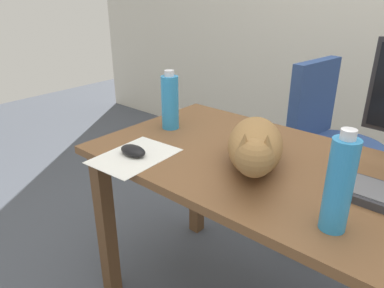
# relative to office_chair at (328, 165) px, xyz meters

# --- Properties ---
(desk) EXTENTS (1.52, 0.72, 0.72)m
(desk) POSITION_rel_office_chair_xyz_m (0.17, -0.75, 0.21)
(desk) COLOR brown
(desk) RESTS_ON ground_plane
(office_chair) EXTENTS (0.48, 0.48, 0.95)m
(office_chair) POSITION_rel_office_chair_xyz_m (0.00, 0.00, 0.00)
(office_chair) COLOR black
(office_chair) RESTS_ON ground_plane
(cat) EXTENTS (0.35, 0.54, 0.20)m
(cat) POSITION_rel_office_chair_xyz_m (0.02, -0.81, 0.39)
(cat) COLOR olive
(cat) RESTS_ON desk
(computer_mouse) EXTENTS (0.11, 0.06, 0.04)m
(computer_mouse) POSITION_rel_office_chair_xyz_m (-0.36, -1.01, 0.33)
(computer_mouse) COLOR black
(computer_mouse) RESTS_ON desk
(paper_sheet) EXTENTS (0.23, 0.31, 0.00)m
(paper_sheet) POSITION_rel_office_chair_xyz_m (-0.34, -1.01, 0.31)
(paper_sheet) COLOR white
(paper_sheet) RESTS_ON desk
(water_bottle) EXTENTS (0.07, 0.07, 0.27)m
(water_bottle) POSITION_rel_office_chair_xyz_m (0.35, -0.97, 0.44)
(water_bottle) COLOR #2D8CD1
(water_bottle) RESTS_ON desk
(spray_bottle) EXTENTS (0.07, 0.07, 0.25)m
(spray_bottle) POSITION_rel_office_chair_xyz_m (-0.45, -0.72, 0.43)
(spray_bottle) COLOR #2D8CD1
(spray_bottle) RESTS_ON desk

